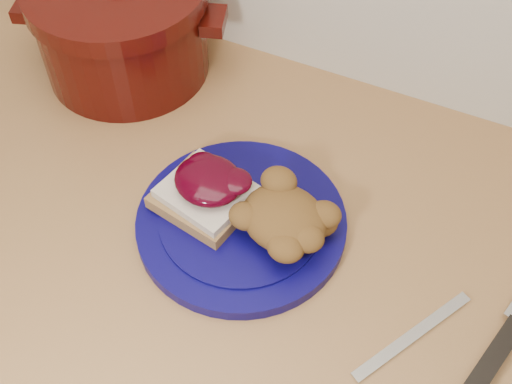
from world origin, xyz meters
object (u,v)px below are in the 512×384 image
at_px(plate, 241,222).
at_px(pepper_grinder, 152,48).
at_px(dutch_oven, 122,27).
at_px(chef_knife, 510,333).
at_px(butter_knife, 413,335).

relative_size(plate, pepper_grinder, 2.16).
relative_size(plate, dutch_oven, 0.80).
distance_m(plate, dutch_oven, 0.35).
bearing_deg(plate, chef_knife, -1.31).
relative_size(plate, butter_knife, 1.54).
bearing_deg(plate, pepper_grinder, 141.23).
distance_m(plate, chef_knife, 0.32).
height_order(chef_knife, butter_knife, chef_knife).
xyz_separation_m(chef_knife, butter_knife, (-0.09, -0.04, -0.01)).
bearing_deg(dutch_oven, butter_knife, -25.47).
xyz_separation_m(chef_knife, dutch_oven, (-0.60, 0.20, 0.06)).
bearing_deg(pepper_grinder, dutch_oven, 171.92).
xyz_separation_m(plate, chef_knife, (0.32, -0.01, 0.00)).
relative_size(chef_knife, dutch_oven, 0.92).
distance_m(plate, pepper_grinder, 0.30).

